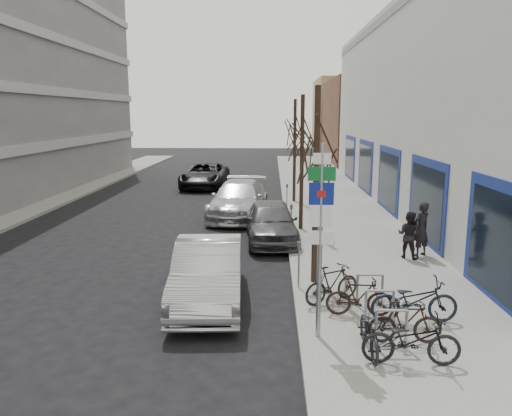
# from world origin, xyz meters

# --- Properties ---
(ground) EXTENTS (120.00, 120.00, 0.00)m
(ground) POSITION_xyz_m (0.00, 0.00, 0.00)
(ground) COLOR black
(ground) RESTS_ON ground
(sidewalk_east) EXTENTS (5.00, 70.00, 0.15)m
(sidewalk_east) POSITION_xyz_m (4.50, 10.00, 0.07)
(sidewalk_east) COLOR slate
(sidewalk_east) RESTS_ON ground
(brick_building_far) EXTENTS (12.00, 14.00, 8.00)m
(brick_building_far) POSITION_xyz_m (13.00, 40.00, 4.00)
(brick_building_far) COLOR brown
(brick_building_far) RESTS_ON ground
(tan_building_far) EXTENTS (13.00, 12.00, 9.00)m
(tan_building_far) POSITION_xyz_m (13.50, 55.00, 4.50)
(tan_building_far) COLOR #937A5B
(tan_building_far) RESTS_ON ground
(highway_sign_pole) EXTENTS (0.55, 0.10, 4.20)m
(highway_sign_pole) POSITION_xyz_m (2.40, -0.01, 2.46)
(highway_sign_pole) COLOR gray
(highway_sign_pole) RESTS_ON ground
(bike_rack) EXTENTS (0.66, 2.26, 0.83)m
(bike_rack) POSITION_xyz_m (3.80, 0.60, 0.66)
(bike_rack) COLOR gray
(bike_rack) RESTS_ON sidewalk_east
(tree_near) EXTENTS (1.80, 1.80, 5.50)m
(tree_near) POSITION_xyz_m (2.60, 3.50, 4.10)
(tree_near) COLOR black
(tree_near) RESTS_ON ground
(tree_mid) EXTENTS (1.80, 1.80, 5.50)m
(tree_mid) POSITION_xyz_m (2.60, 10.00, 4.10)
(tree_mid) COLOR black
(tree_mid) RESTS_ON ground
(tree_far) EXTENTS (1.80, 1.80, 5.50)m
(tree_far) POSITION_xyz_m (2.60, 16.50, 4.10)
(tree_far) COLOR black
(tree_far) RESTS_ON ground
(meter_front) EXTENTS (0.10, 0.08, 1.27)m
(meter_front) POSITION_xyz_m (2.15, 3.00, 0.92)
(meter_front) COLOR gray
(meter_front) RESTS_ON sidewalk_east
(meter_mid) EXTENTS (0.10, 0.08, 1.27)m
(meter_mid) POSITION_xyz_m (2.15, 8.50, 0.92)
(meter_mid) COLOR gray
(meter_mid) RESTS_ON sidewalk_east
(meter_back) EXTENTS (0.10, 0.08, 1.27)m
(meter_back) POSITION_xyz_m (2.15, 14.00, 0.92)
(meter_back) COLOR gray
(meter_back) RESTS_ON sidewalk_east
(bike_near_left) EXTENTS (0.51, 1.60, 0.97)m
(bike_near_left) POSITION_xyz_m (3.35, -0.66, 0.64)
(bike_near_left) COLOR black
(bike_near_left) RESTS_ON sidewalk_east
(bike_near_right) EXTENTS (1.52, 0.45, 0.93)m
(bike_near_right) POSITION_xyz_m (4.14, -0.26, 0.61)
(bike_near_right) COLOR black
(bike_near_right) RESTS_ON sidewalk_east
(bike_mid_curb) EXTENTS (1.96, 0.64, 1.19)m
(bike_mid_curb) POSITION_xyz_m (4.62, 0.82, 0.74)
(bike_mid_curb) COLOR black
(bike_mid_curb) RESTS_ON sidewalk_east
(bike_mid_inner) EXTENTS (1.64, 1.27, 0.99)m
(bike_mid_inner) POSITION_xyz_m (2.91, 1.92, 0.64)
(bike_mid_inner) COLOR black
(bike_mid_inner) RESTS_ON sidewalk_east
(bike_far_curb) EXTENTS (1.85, 0.64, 1.12)m
(bike_far_curb) POSITION_xyz_m (4.02, -1.14, 0.71)
(bike_far_curb) COLOR black
(bike_far_curb) RESTS_ON sidewalk_east
(bike_far_inner) EXTENTS (1.57, 0.54, 0.94)m
(bike_far_inner) POSITION_xyz_m (3.44, 1.12, 0.62)
(bike_far_inner) COLOR black
(bike_far_inner) RESTS_ON sidewalk_east
(parked_car_front) EXTENTS (1.97, 4.90, 1.58)m
(parked_car_front) POSITION_xyz_m (-0.20, 2.24, 0.79)
(parked_car_front) COLOR #B7B7BC
(parked_car_front) RESTS_ON ground
(parked_car_mid) EXTENTS (2.16, 4.69, 1.56)m
(parked_car_mid) POSITION_xyz_m (1.40, 8.41, 0.78)
(parked_car_mid) COLOR #49494E
(parked_car_mid) RESTS_ON ground
(parked_car_back) EXTENTS (2.83, 5.94, 1.67)m
(parked_car_back) POSITION_xyz_m (-0.12, 12.92, 0.84)
(parked_car_back) COLOR #B5B6BA
(parked_car_back) RESTS_ON ground
(lane_car) EXTENTS (2.89, 5.88, 1.61)m
(lane_car) POSITION_xyz_m (-2.96, 22.37, 0.80)
(lane_car) COLOR black
(lane_car) RESTS_ON ground
(pedestrian_near) EXTENTS (0.79, 0.73, 1.81)m
(pedestrian_near) POSITION_xyz_m (6.31, 6.18, 1.05)
(pedestrian_near) COLOR black
(pedestrian_near) RESTS_ON sidewalk_east
(pedestrian_far) EXTENTS (0.69, 0.65, 1.55)m
(pedestrian_far) POSITION_xyz_m (5.84, 5.92, 0.93)
(pedestrian_far) COLOR black
(pedestrian_far) RESTS_ON sidewalk_east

